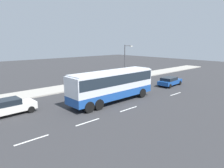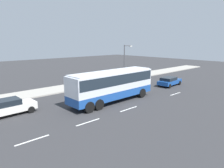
# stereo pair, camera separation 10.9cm
# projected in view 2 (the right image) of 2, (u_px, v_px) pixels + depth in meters

# --- Properties ---
(ground_plane) EXTENTS (120.00, 120.00, 0.00)m
(ground_plane) POSITION_uv_depth(u_px,v_px,m) (103.00, 104.00, 22.05)
(ground_plane) COLOR #333335
(sidewalk_curb) EXTENTS (80.00, 4.00, 0.15)m
(sidewalk_curb) POSITION_uv_depth(u_px,v_px,m) (61.00, 89.00, 28.81)
(sidewalk_curb) COLOR #A8A399
(sidewalk_curb) RESTS_ON ground_plane
(lane_centreline) EXTENTS (26.37, 0.16, 0.01)m
(lane_centreline) POSITION_uv_depth(u_px,v_px,m) (96.00, 120.00, 17.67)
(lane_centreline) COLOR white
(lane_centreline) RESTS_ON ground_plane
(coach_bus) EXTENTS (10.80, 2.81, 3.48)m
(coach_bus) POSITION_uv_depth(u_px,v_px,m) (113.00, 83.00, 22.59)
(coach_bus) COLOR #1E4C9E
(coach_bus) RESTS_ON ground_plane
(car_white_minivan) EXTENTS (4.66, 2.04, 1.51)m
(car_white_minivan) POSITION_uv_depth(u_px,v_px,m) (8.00, 107.00, 18.60)
(car_white_minivan) COLOR white
(car_white_minivan) RESTS_ON ground_plane
(car_blue_saloon) EXTENTS (4.66, 2.22, 1.36)m
(car_blue_saloon) POSITION_uv_depth(u_px,v_px,m) (169.00, 81.00, 31.00)
(car_blue_saloon) COLOR #194799
(car_blue_saloon) RESTS_ON ground_plane
(pedestrian_near_curb) EXTENTS (0.32, 0.32, 1.72)m
(pedestrian_near_curb) POSITION_uv_depth(u_px,v_px,m) (111.00, 75.00, 33.91)
(pedestrian_near_curb) COLOR #38334C
(pedestrian_near_curb) RESTS_ON sidewalk_curb
(street_lamp) EXTENTS (1.93, 0.24, 5.97)m
(street_lamp) POSITION_uv_depth(u_px,v_px,m) (125.00, 59.00, 35.09)
(street_lamp) COLOR #47474C
(street_lamp) RESTS_ON sidewalk_curb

